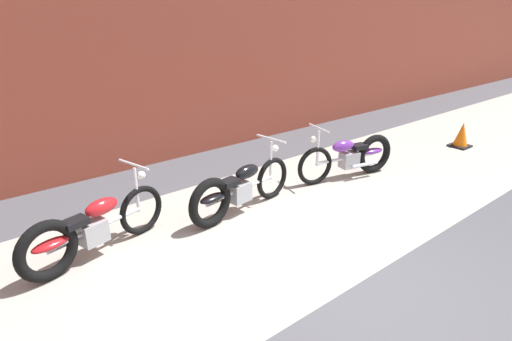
{
  "coord_description": "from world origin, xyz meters",
  "views": [
    {
      "loc": [
        -3.19,
        -2.29,
        2.9
      ],
      "look_at": [
        0.21,
        1.93,
        0.75
      ],
      "focal_mm": 29.16,
      "sensor_mm": 36.0,
      "label": 1
    }
  ],
  "objects_px": {
    "motorcycle_black": "(236,190)",
    "motorcycle_purple": "(353,156)",
    "motorcycle_red": "(87,230)",
    "traffic_cone": "(461,136)"
  },
  "relations": [
    {
      "from": "motorcycle_purple",
      "to": "traffic_cone",
      "type": "height_order",
      "value": "motorcycle_purple"
    },
    {
      "from": "motorcycle_black",
      "to": "motorcycle_purple",
      "type": "bearing_deg",
      "value": -10.72
    },
    {
      "from": "motorcycle_red",
      "to": "motorcycle_black",
      "type": "height_order",
      "value": "same"
    },
    {
      "from": "motorcycle_purple",
      "to": "traffic_cone",
      "type": "distance_m",
      "value": 3.27
    },
    {
      "from": "motorcycle_red",
      "to": "motorcycle_purple",
      "type": "bearing_deg",
      "value": -18.14
    },
    {
      "from": "motorcycle_red",
      "to": "motorcycle_purple",
      "type": "height_order",
      "value": "same"
    },
    {
      "from": "motorcycle_black",
      "to": "motorcycle_purple",
      "type": "xyz_separation_m",
      "value": [
        2.51,
        -0.12,
        0.0
      ]
    },
    {
      "from": "motorcycle_red",
      "to": "motorcycle_purple",
      "type": "relative_size",
      "value": 0.99
    },
    {
      "from": "motorcycle_red",
      "to": "traffic_cone",
      "type": "bearing_deg",
      "value": -19.44
    },
    {
      "from": "motorcycle_red",
      "to": "traffic_cone",
      "type": "relative_size",
      "value": 3.58
    }
  ]
}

